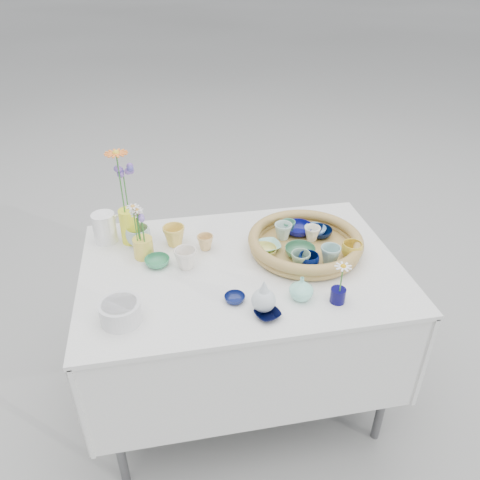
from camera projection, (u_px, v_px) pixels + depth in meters
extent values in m
plane|color=#A6A6A1|center=(241.00, 393.00, 2.27)|extent=(80.00, 80.00, 0.00)
imported|color=#0A0C63|center=(298.00, 229.00, 2.03)|extent=(0.14, 0.14, 0.04)
imported|color=black|center=(320.00, 232.00, 2.01)|extent=(0.12, 0.12, 0.03)
imported|color=gold|center=(352.00, 250.00, 1.86)|extent=(0.10, 0.10, 0.07)
imported|color=#38714B|center=(300.00, 252.00, 1.88)|extent=(0.13, 0.13, 0.04)
imported|color=gray|center=(300.00, 261.00, 1.80)|extent=(0.08, 0.08, 0.07)
imported|color=#87CAB6|center=(268.00, 246.00, 1.93)|extent=(0.11, 0.11, 0.02)
imported|color=#B1CFC2|center=(283.00, 231.00, 1.98)|extent=(0.08, 0.08, 0.07)
imported|color=white|center=(312.00, 234.00, 1.97)|extent=(0.08, 0.08, 0.06)
imported|color=#86C9FF|center=(315.00, 230.00, 2.03)|extent=(0.12, 0.12, 0.03)
imported|color=#000B3C|center=(308.00, 262.00, 1.80)|extent=(0.10, 0.10, 0.06)
imported|color=#D6CA5B|center=(264.00, 251.00, 1.89)|extent=(0.11, 0.11, 0.03)
imported|color=#89B2AE|center=(330.00, 255.00, 1.83)|extent=(0.09, 0.09, 0.07)
imported|color=#458968|center=(288.00, 227.00, 2.03)|extent=(0.07, 0.07, 0.06)
imported|color=#DFBA4C|center=(174.00, 236.00, 1.97)|extent=(0.11, 0.11, 0.09)
imported|color=tan|center=(205.00, 242.00, 1.95)|extent=(0.09, 0.09, 0.06)
imported|color=#36885B|center=(157.00, 262.00, 1.86)|extent=(0.10, 0.10, 0.03)
imported|color=silver|center=(186.00, 259.00, 1.83)|extent=(0.11, 0.11, 0.08)
imported|color=#0E1851|center=(235.00, 298.00, 1.67)|extent=(0.09, 0.09, 0.02)
imported|color=#9EB9B1|center=(138.00, 236.00, 1.98)|extent=(0.11, 0.11, 0.08)
imported|color=black|center=(267.00, 314.00, 1.60)|extent=(0.11, 0.11, 0.02)
imported|color=#8FE6CC|center=(301.00, 288.00, 1.67)|extent=(0.09, 0.09, 0.09)
cylinder|color=#08053F|center=(338.00, 295.00, 1.66)|extent=(0.07, 0.07, 0.06)
cylinder|color=yellow|center=(130.00, 226.00, 1.98)|extent=(0.10, 0.10, 0.15)
cylinder|color=yellow|center=(143.00, 248.00, 1.89)|extent=(0.10, 0.10, 0.09)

